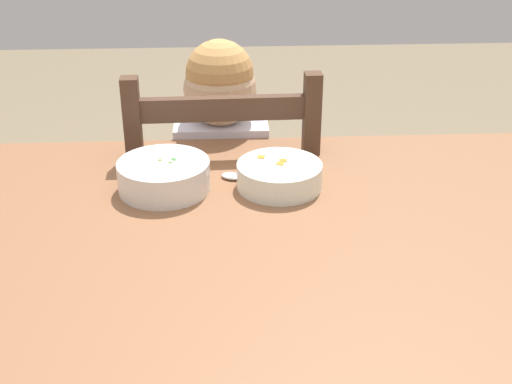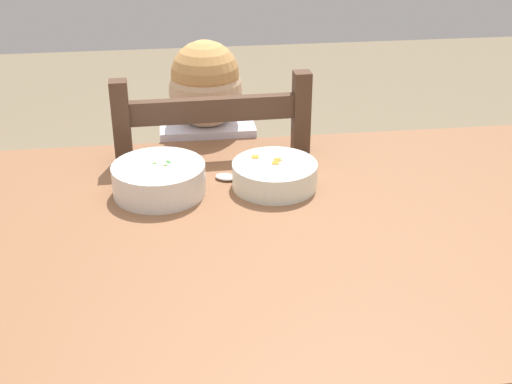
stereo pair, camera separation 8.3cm
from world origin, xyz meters
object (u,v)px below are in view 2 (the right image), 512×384
(bowl_of_carrots, at_px, (275,174))
(spoon, at_px, (235,179))
(dining_table, at_px, (292,283))
(dining_chair, at_px, (212,242))
(child_figure, at_px, (209,179))
(bowl_of_peas, at_px, (159,178))

(bowl_of_carrots, bearing_deg, spoon, 155.31)
(dining_table, bearing_deg, bowl_of_carrots, 92.73)
(dining_chair, distance_m, child_figure, 0.18)
(child_figure, bearing_deg, bowl_of_peas, -111.02)
(dining_table, relative_size, spoon, 9.43)
(dining_chair, bearing_deg, dining_table, -75.71)
(dining_table, relative_size, bowl_of_carrots, 7.41)
(bowl_of_peas, height_order, bowl_of_carrots, bowl_of_peas)
(bowl_of_peas, distance_m, spoon, 0.16)
(spoon, bearing_deg, dining_chair, 97.82)
(child_figure, xyz_separation_m, spoon, (0.04, -0.26, 0.12))
(child_figure, height_order, bowl_of_carrots, child_figure)
(bowl_of_carrots, relative_size, spoon, 1.27)
(dining_table, height_order, bowl_of_carrots, bowl_of_carrots)
(bowl_of_peas, bearing_deg, child_figure, 68.98)
(dining_table, distance_m, spoon, 0.25)
(child_figure, height_order, spoon, child_figure)
(dining_table, distance_m, bowl_of_peas, 0.32)
(child_figure, relative_size, bowl_of_peas, 5.42)
(dining_chair, distance_m, bowl_of_carrots, 0.46)
(dining_table, xyz_separation_m, child_figure, (-0.12, 0.46, -0.00))
(dining_chair, relative_size, bowl_of_carrots, 5.61)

